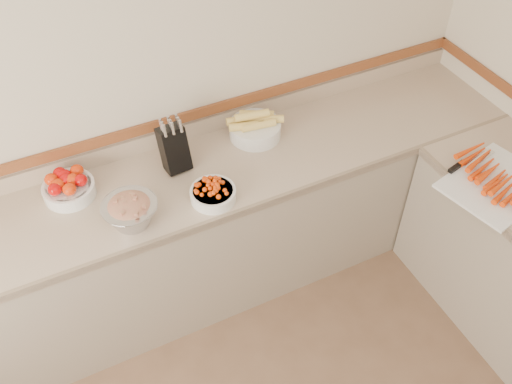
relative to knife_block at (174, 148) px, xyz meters
name	(u,v)px	position (x,y,z in m)	size (l,w,h in m)	color
back_wall	(136,88)	(-0.10, 0.20, 0.27)	(4.00, 4.00, 0.00)	beige
counter_back	(175,242)	(-0.10, -0.12, -0.57)	(4.00, 0.65, 1.08)	tan
knife_block	(174,148)	(0.00, 0.00, 0.00)	(0.14, 0.17, 0.32)	black
tomato_bowl	(68,186)	(-0.55, 0.03, -0.07)	(0.26, 0.26, 0.13)	white
cherry_tomato_bowl	(213,192)	(0.08, -0.31, -0.09)	(0.23, 0.23, 0.12)	white
corn_bowl	(255,127)	(0.49, 0.04, -0.07)	(0.32, 0.29, 0.17)	white
rhubarb_bowl	(130,211)	(-0.33, -0.29, -0.05)	(0.27, 0.27, 0.15)	#B2B2BA
cutting_board	(495,180)	(1.42, -0.84, -0.11)	(0.60, 0.53, 0.08)	white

